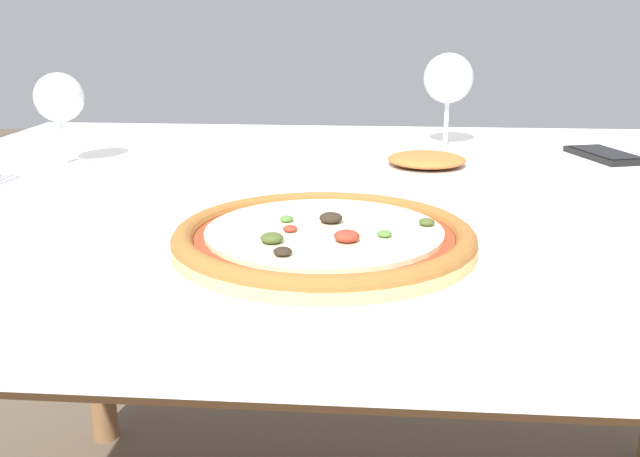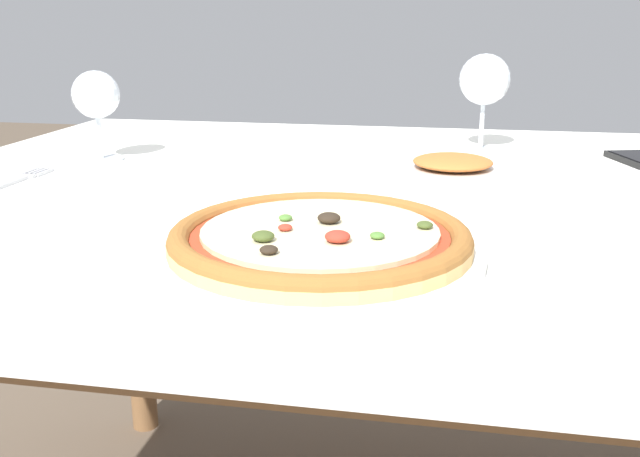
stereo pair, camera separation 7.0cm
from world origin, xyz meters
name	(u,v)px [view 2 (the right image)]	position (x,y,z in m)	size (l,w,h in m)	color
dining_table	(394,238)	(0.00, 0.00, 0.66)	(1.47, 1.14, 0.73)	brown
pizza_plate	(320,241)	(-0.05, -0.30, 0.75)	(0.32, 0.32, 0.04)	white
fork	(17,180)	(-0.54, -0.05, 0.73)	(0.03, 0.17, 0.00)	silver
wine_glass_far_left	(485,81)	(0.12, 0.32, 0.85)	(0.09, 0.09, 0.17)	silver
wine_glass_far_right	(96,98)	(-0.50, 0.12, 0.83)	(0.08, 0.08, 0.15)	silver
side_plate	(452,168)	(0.08, 0.11, 0.74)	(0.20, 0.20, 0.03)	white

